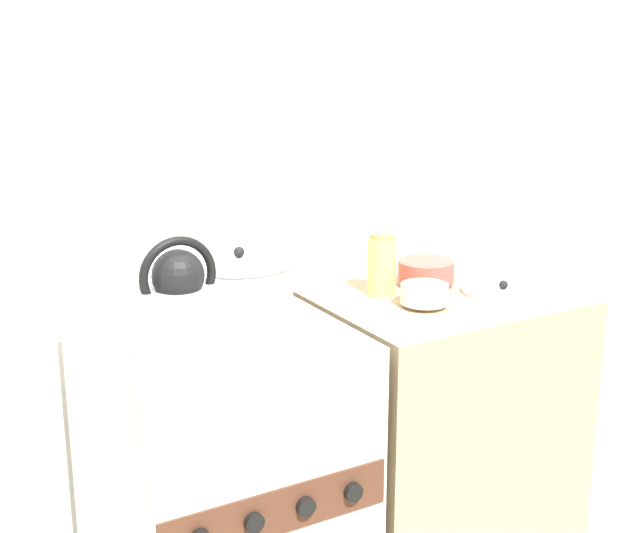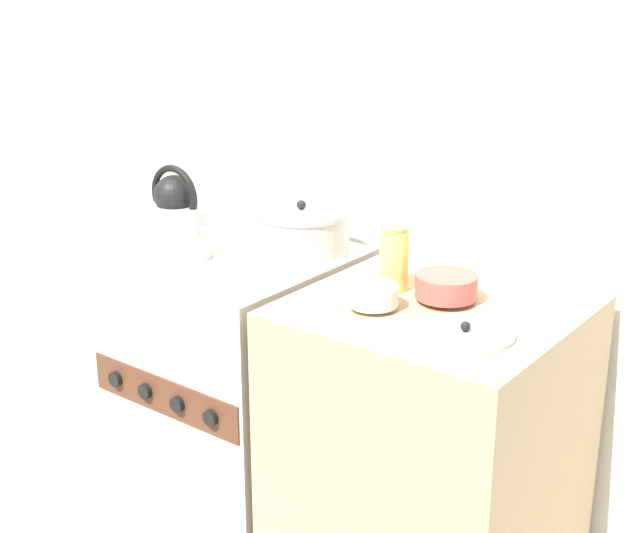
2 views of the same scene
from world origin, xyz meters
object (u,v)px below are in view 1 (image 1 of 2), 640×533
Objects in this scene: storage_jar at (382,265)px; kettle at (181,311)px; stove at (221,491)px; cooking_pot at (240,282)px; small_ceramic_bowl at (425,294)px; loose_pot_lid at (503,291)px; enamel_bowl at (426,271)px.

kettle is at bearing -166.09° from storage_jar.
stove is 0.72m from storage_jar.
storage_jar is at bearing -13.48° from cooking_pot.
small_ceramic_bowl is at bearing -29.79° from cooking_pot.
cooking_pot is at bearing 160.01° from loose_pot_lid.
stove is at bearing 40.78° from kettle.
cooking_pot reaches higher than stove.
kettle is at bearing -179.81° from loose_pot_lid.
storage_jar is at bearing 5.27° from stove.
small_ceramic_bowl reaches higher than loose_pot_lid.
kettle is 0.95× the size of cooking_pot.
cooking_pot is at bearing 150.21° from small_ceramic_bowl.
stove is 0.92m from loose_pot_lid.
storage_jar is (0.38, -0.09, 0.01)m from cooking_pot.
small_ceramic_bowl is 0.55× the size of loose_pot_lid.
enamel_bowl is (0.53, -0.09, -0.03)m from cooking_pot.
cooking_pot is 0.48m from small_ceramic_bowl.
loose_pot_lid is (0.26, -0.01, -0.03)m from small_ceramic_bowl.
kettle is at bearing -139.22° from stove.
enamel_bowl is 0.69× the size of loose_pot_lid.
storage_jar is (-0.04, 0.15, 0.05)m from small_ceramic_bowl.
storage_jar reaches higher than loose_pot_lid.
kettle is 0.66m from storage_jar.
kettle is 0.81m from enamel_bowl.
stove is 0.56m from kettle.
cooking_pot is 1.24× the size of loose_pot_lid.
cooking_pot is (0.13, 0.14, 0.49)m from stove.
stove is at bearing 172.37° from loose_pot_lid.
small_ceramic_bowl reaches higher than stove.
stove is 5.51× the size of enamel_bowl.
kettle reaches higher than cooking_pot.
cooking_pot is 0.39m from storage_jar.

